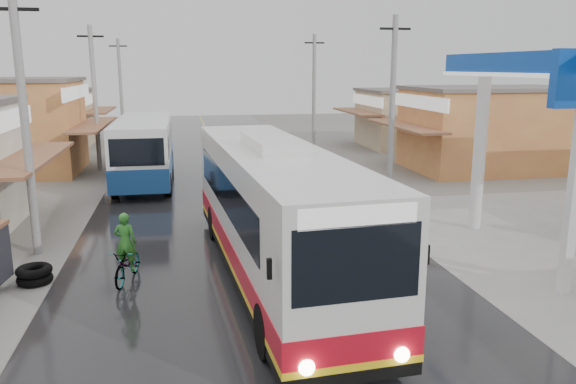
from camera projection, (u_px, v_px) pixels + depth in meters
name	position (u px, v px, depth m)	size (l,w,h in m)	color
road	(239.00, 200.00, 24.79)	(12.00, 90.00, 0.02)	black
centre_line	(239.00, 200.00, 24.79)	(0.15, 90.00, 0.01)	#D8CC4C
utility_poles_left	(76.00, 202.00, 24.45)	(1.60, 50.00, 8.00)	gray
utility_poles_right	(389.00, 194.00, 26.09)	(1.60, 36.00, 8.00)	gray
coach_bus	(273.00, 211.00, 15.44)	(3.55, 12.72, 3.93)	silver
second_bus	(145.00, 149.00, 28.28)	(2.70, 9.67, 3.20)	silver
cyclist	(127.00, 259.00, 15.30)	(1.08, 1.96, 2.00)	black
tyre_stack	(34.00, 275.00, 15.28)	(0.95, 0.95, 0.49)	black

